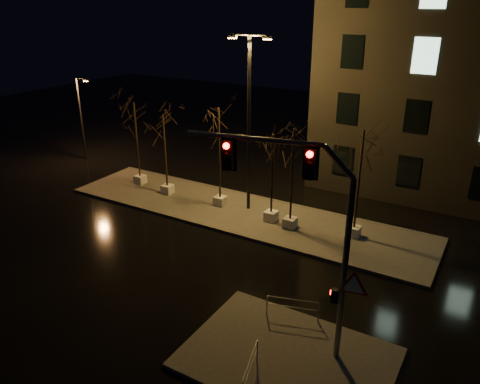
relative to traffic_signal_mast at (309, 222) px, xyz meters
The scene contains 14 objects.
ground 9.70m from the traffic_signal_mast, 159.74° to the left, with size 90.00×90.00×0.00m, color black.
median 12.79m from the traffic_signal_mast, 131.14° to the left, with size 22.00×5.00×0.15m, color #423F3B.
sidewalk_corner 5.09m from the traffic_signal_mast, 110.14° to the right, with size 7.00×5.00×0.15m, color #423F3B.
tree_0 18.37m from the traffic_signal_mast, 149.35° to the left, with size 1.80×1.80×5.61m.
tree_1 15.90m from the traffic_signal_mast, 145.79° to the left, with size 1.80×1.80×5.22m.
tree_2 12.92m from the traffic_signal_mast, 135.57° to the left, with size 1.80×1.80×6.05m.
tree_3 10.42m from the traffic_signal_mast, 122.93° to the left, with size 1.80×1.80×5.08m.
tree_4 9.53m from the traffic_signal_mast, 117.27° to the left, with size 1.80×1.80×5.64m.
tree_5 9.26m from the traffic_signal_mast, 96.61° to the left, with size 1.80×1.80×5.85m.
traffic_signal_mast is the anchor object (origin of this frame).
streetlight_main 12.15m from the traffic_signal_mast, 128.44° to the left, with size 2.45×0.60×9.81m.
streetlight_far 26.09m from the traffic_signal_mast, 153.57° to the left, with size 1.23×0.24×6.27m.
guard_rail_a 4.70m from the traffic_signal_mast, 126.08° to the left, with size 1.95×0.62×0.88m.
guard_rail_b 5.00m from the traffic_signal_mast, 109.76° to the right, with size 0.52×1.84×0.90m.
Camera 1 is at (12.56, -15.36, 11.57)m, focal length 35.00 mm.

